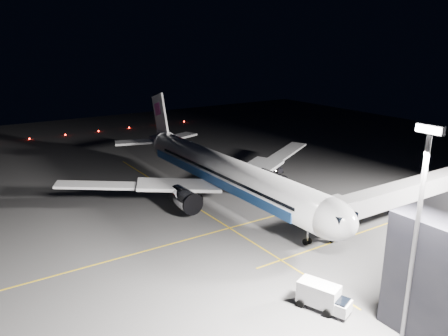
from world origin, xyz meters
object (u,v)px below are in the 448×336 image
service_truck (323,296)px  baggage_tug (277,170)px  safety_cone_a (305,195)px  floodlight_mast_south (418,217)px  jet_bridge (401,193)px  safety_cone_c (263,176)px  safety_cone_b (252,189)px  airliner (223,172)px

service_truck → baggage_tug: bearing=125.0°
service_truck → safety_cone_a: size_ratio=11.34×
baggage_tug → floodlight_mast_south: bearing=-29.7°
floodlight_mast_south → baggage_tug: (-48.16, 24.42, -11.62)m
jet_bridge → safety_cone_c: bearing=-172.1°
jet_bridge → safety_cone_b: (-23.84, -11.05, -4.29)m
safety_cone_a → safety_cone_b: bearing=-141.5°
airliner → floodlight_mast_south: size_ratio=2.97×
floodlight_mast_south → safety_cone_c: bearing=157.1°
safety_cone_c → safety_cone_b: bearing=-51.5°
airliner → jet_bridge: (23.08, 18.06, -0.58)m
safety_cone_a → jet_bridge: bearing=16.7°
safety_cone_a → safety_cone_b: (-7.84, -6.25, 0.03)m
baggage_tug → safety_cone_a: baggage_tug is taller
airliner → safety_cone_c: (-6.33, 14.00, -4.86)m
floodlight_mast_south → baggage_tug: size_ratio=8.90×
airliner → baggage_tug: size_ratio=26.45×
baggage_tug → jet_bridge: bearing=-3.5°
service_truck → baggage_tug: service_truck is taller
airliner → baggage_tug: (-7.09, 18.41, -4.41)m
safety_cone_b → safety_cone_c: size_ratio=0.98×
floodlight_mast_south → service_truck: 13.54m
safety_cone_b → service_truck: bearing=-25.3°
jet_bridge → baggage_tug: bearing=179.3°
airliner → jet_bridge: airliner is taller
jet_bridge → safety_cone_c: jet_bridge is taller
safety_cone_a → airliner: bearing=-118.1°
baggage_tug → safety_cone_a: size_ratio=4.44×
jet_bridge → baggage_tug: (-30.16, 0.35, -3.83)m
service_truck → safety_cone_b: bearing=133.9°
jet_bridge → safety_cone_b: bearing=-155.1°
baggage_tug → safety_cone_c: (0.76, -4.41, -0.45)m
jet_bridge → safety_cone_a: 17.26m
airliner → service_truck: size_ratio=10.35×
airliner → service_truck: airliner is taller
floodlight_mast_south → baggage_tug: 55.24m
safety_cone_c → service_truck: bearing=-30.2°
floodlight_mast_south → safety_cone_b: bearing=162.7°
jet_bridge → baggage_tug: size_ratio=14.80×
baggage_tug → safety_cone_c: 4.50m
jet_bridge → safety_cone_a: bearing=-163.3°
airliner → safety_cone_c: size_ratio=102.24×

